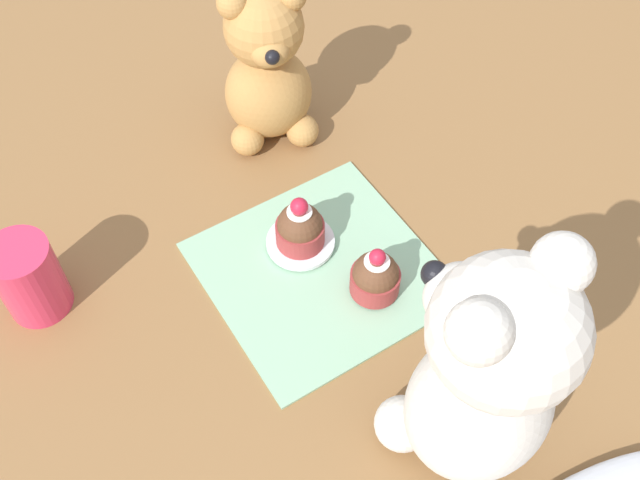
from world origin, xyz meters
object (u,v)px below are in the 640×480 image
at_px(cupcake_near_tan_bear, 300,227).
at_px(juice_glass, 29,278).
at_px(teddy_bear_tan, 267,70).
at_px(saucer_plate, 301,242).
at_px(cupcake_near_cream_bear, 375,276).
at_px(teddy_bear_cream, 486,373).

xyz_separation_m(cupcake_near_tan_bear, juice_glass, (0.26, -0.08, 0.01)).
relative_size(teddy_bear_tan, cupcake_near_tan_bear, 3.02).
bearing_deg(cupcake_near_tan_bear, juice_glass, -17.21).
bearing_deg(saucer_plate, cupcake_near_cream_bear, 110.43).
relative_size(teddy_bear_cream, saucer_plate, 3.56).
bearing_deg(cupcake_near_tan_bear, cupcake_near_cream_bear, 110.43).
distance_m(cupcake_near_cream_bear, saucer_plate, 0.10).
xyz_separation_m(cupcake_near_cream_bear, saucer_plate, (0.03, -0.09, -0.02)).
distance_m(teddy_bear_tan, juice_glass, 0.34).
distance_m(saucer_plate, cupcake_near_tan_bear, 0.03).
xyz_separation_m(teddy_bear_tan, saucer_plate, (0.06, 0.17, -0.08)).
xyz_separation_m(teddy_bear_cream, saucer_plate, (0.01, -0.26, -0.12)).
distance_m(saucer_plate, juice_glass, 0.27).
distance_m(cupcake_near_cream_bear, cupcake_near_tan_bear, 0.10).
height_order(cupcake_near_cream_bear, juice_glass, juice_glass).
bearing_deg(cupcake_near_tan_bear, teddy_bear_cream, 92.68).
height_order(cupcake_near_tan_bear, juice_glass, juice_glass).
relative_size(cupcake_near_tan_bear, juice_glass, 0.75).
bearing_deg(teddy_bear_cream, cupcake_near_tan_bear, -95.11).
xyz_separation_m(teddy_bear_tan, cupcake_near_cream_bear, (0.03, 0.26, -0.07)).
relative_size(teddy_bear_cream, cupcake_near_tan_bear, 3.95).
bearing_deg(juice_glass, cupcake_near_cream_bear, 149.92).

